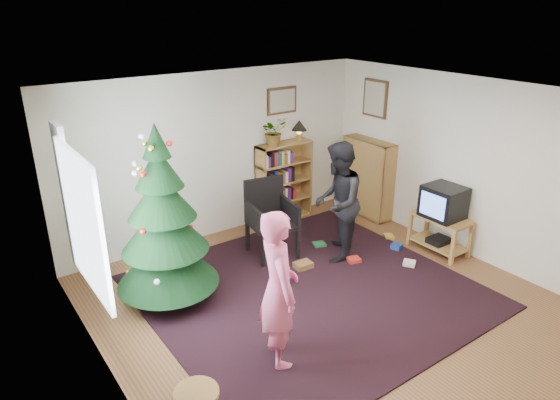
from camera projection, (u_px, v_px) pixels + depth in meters
floor at (324, 303)px, 6.06m from camera, size 5.00×5.00×0.00m
ceiling at (332, 96)px, 5.12m from camera, size 5.00×5.00×0.00m
wall_back at (219, 155)px, 7.47m from camera, size 5.00×0.02×2.50m
wall_front at (548, 314)px, 3.71m from camera, size 5.00×0.02×2.50m
wall_left at (105, 275)px, 4.24m from camera, size 0.02×5.00×2.50m
wall_right at (464, 167)px, 6.94m from camera, size 0.02×5.00×2.50m
rug at (309, 291)px, 6.28m from camera, size 3.80×3.60×0.02m
window_pane at (84, 223)px, 4.61m from camera, size 0.04×1.20×1.40m
curtain at (68, 199)px, 5.16m from camera, size 0.06×0.35×1.60m
picture_back at (282, 101)px, 7.82m from camera, size 0.55×0.03×0.42m
picture_right at (375, 98)px, 7.99m from camera, size 0.03×0.50×0.60m
christmas_tree at (164, 231)px, 5.80m from camera, size 1.22×1.22×2.21m
bookshelf_back at (284, 181)px, 8.17m from camera, size 0.95×0.30×1.30m
bookshelf_right at (368, 177)px, 8.33m from camera, size 0.30×0.95×1.30m
tv_stand at (440, 231)px, 7.18m from camera, size 0.45×0.81×0.55m
crt_tv at (443, 202)px, 7.01m from camera, size 0.48×0.52×0.45m
armchair at (267, 214)px, 7.06m from camera, size 0.69×0.69×1.10m
person_standing at (278, 289)px, 4.82m from camera, size 0.56×0.69×1.65m
person_by_chair at (338, 202)px, 6.83m from camera, size 1.03×1.02×1.69m
potted_plant at (274, 131)px, 7.74m from camera, size 0.41×0.35×0.44m
table_lamp at (299, 127)px, 8.01m from camera, size 0.25×0.25×0.33m
floor_clutter at (352, 256)px, 7.08m from camera, size 2.31×1.38×0.08m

